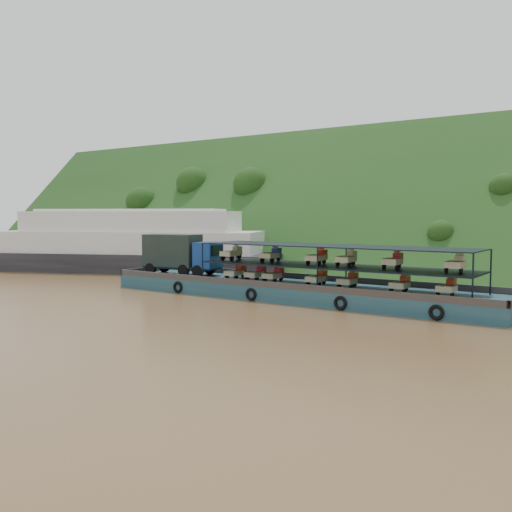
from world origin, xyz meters
The scene contains 4 objects.
ground centered at (0.00, 0.00, 0.00)m, with size 160.00×160.00×0.00m, color brown.
hillside centered at (0.00, 36.00, 0.00)m, with size 140.00×28.00×28.00m, color #183914.
cargo_barge centered at (1.66, 1.03, 1.28)m, with size 35.00×7.18×5.08m.
passenger_ferry centered at (-25.69, 9.68, 3.33)m, with size 38.71×23.63×7.70m.
Camera 1 is at (27.87, -39.85, 6.99)m, focal length 40.00 mm.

